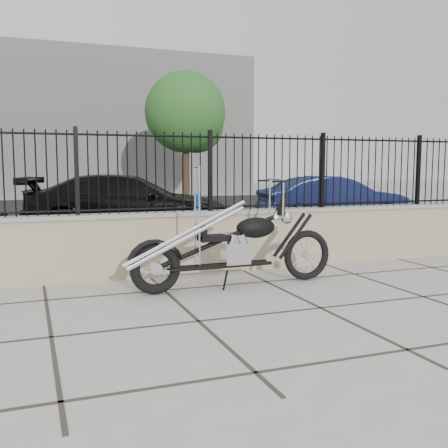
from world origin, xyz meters
TOP-DOWN VIEW (x-y plane):
  - ground_plane at (0.00, 0.00)m, footprint 90.00×90.00m
  - parking_lot at (0.00, 12.50)m, footprint 30.00×30.00m
  - retaining_wall at (0.00, 2.50)m, footprint 14.00×0.36m
  - iron_fence at (0.00, 2.50)m, footprint 14.00×0.08m
  - background_building at (0.00, 26.50)m, footprint 22.00×6.00m
  - chopper_motorcycle at (0.91, 1.36)m, footprint 2.82×0.57m
  - car_black at (0.66, 7.64)m, footprint 5.34×3.14m
  - car_blue at (6.40, 7.50)m, footprint 4.33×2.00m
  - bollard_b at (1.58, 4.93)m, footprint 0.17×0.17m
  - bollard_c at (6.93, 4.97)m, footprint 0.11×0.11m
  - tree_right at (4.88, 17.01)m, footprint 3.51×3.51m

SIDE VIEW (x-z plane):
  - ground_plane at x=0.00m, z-range 0.00..0.00m
  - parking_lot at x=0.00m, z-range 0.00..0.00m
  - bollard_c at x=6.93m, z-range 0.00..0.85m
  - retaining_wall at x=0.00m, z-range 0.00..0.96m
  - bollard_b at x=1.58m, z-range 0.00..1.10m
  - car_blue at x=6.40m, z-range 0.00..1.38m
  - car_black at x=0.66m, z-range 0.00..1.45m
  - chopper_motorcycle at x=0.91m, z-range 0.00..1.69m
  - iron_fence at x=0.00m, z-range 0.96..2.16m
  - background_building at x=0.00m, z-range 0.00..8.00m
  - tree_right at x=4.88m, z-range 1.19..7.11m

